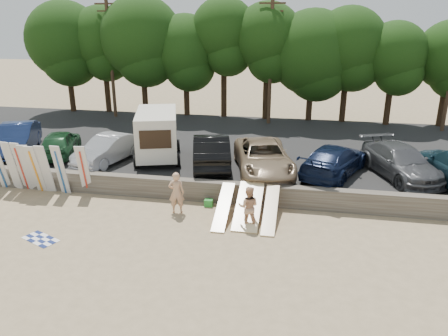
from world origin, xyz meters
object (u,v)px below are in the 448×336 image
Objects in this scene: box_trailer at (157,133)px; cooler at (209,203)px; car_2 at (108,149)px; car_0 at (18,139)px; car_4 at (263,157)px; car_6 at (400,162)px; car_3 at (211,150)px; beachgoer_b at (248,207)px; beachgoer_a at (176,193)px; car_1 at (60,143)px; car_5 at (334,160)px.

box_trailer reaches higher than cooler.
car_2 is at bearing -175.01° from box_trailer.
car_2 reaches higher than cooler.
car_4 is at bearing -25.39° from car_0.
car_3 is at bearing 159.91° from car_6.
car_6 is (12.68, -0.41, -0.73)m from box_trailer.
box_trailer is 0.87× the size of car_6.
car_2 is 9.62m from beachgoer_b.
beachgoer_a is at bearing -24.29° from car_2.
cooler is at bearing 86.63° from car_3.
car_6 is at bearing -166.27° from beachgoer_a.
beachgoer_a reaches higher than beachgoer_b.
car_3 is at bearing 98.16° from cooler.
car_2 is at bearing -8.89° from car_3.
car_3 is 0.99× the size of car_6.
car_0 is 14.35m from car_4.
car_2 reaches higher than car_1.
car_3 is 3.89m from cooler.
cooler is at bearing 54.13° from car_5.
box_trailer is 12.20× the size of cooler.
car_4 is (8.44, -0.01, 0.06)m from car_2.
beachgoer_b is (11.53, -5.45, -0.54)m from car_1.
car_2 is at bearing 161.26° from car_6.
car_3 is (11.53, -0.23, 0.03)m from car_0.
beachgoer_a is (-6.95, -4.31, -0.50)m from car_5.
car_6 is at bearing 16.76° from car_2.
car_0 is at bearing -22.21° from beachgoer_b.
car_3 is 9.54m from car_6.
car_2 is 11.97m from car_5.
car_2 reaches higher than beachgoer_b.
beachgoer_a is 1.07× the size of beachgoer_b.
car_1 is at bearing 158.86° from car_6.
car_1 is at bearing 21.95° from car_5.
beachgoer_a is (5.02, -4.04, -0.48)m from car_2.
car_4 is (11.65, -0.65, 0.06)m from car_1.
car_3 reaches higher than car_1.
beachgoer_b is (-3.65, -5.07, -0.57)m from car_5.
beachgoer_b is (5.83, -5.79, -1.31)m from box_trailer.
car_6 is (18.38, -0.07, 0.04)m from car_1.
cooler is (1.24, 0.91, -0.80)m from beachgoer_a.
car_0 is at bearing -171.96° from car_2.
car_0 reaches higher than car_6.
beachgoer_b is at bearing -162.78° from car_6.
box_trailer is at bearing 157.22° from car_6.
car_3 reaches higher than car_4.
car_1 is 0.82× the size of car_3.
beachgoer_a is 5.03× the size of cooler.
car_0 is 13.37× the size of cooler.
car_4 reaches higher than car_5.
box_trailer is 9.54m from car_5.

